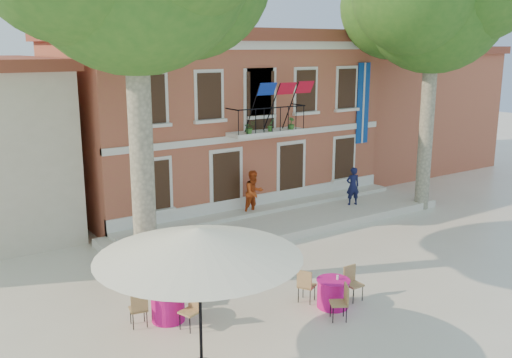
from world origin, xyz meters
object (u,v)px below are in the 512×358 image
(patio_umbrella, at_px, (199,243))
(pedestrian_orange, at_px, (254,193))
(cafe_table_1, at_px, (333,292))
(plane_tree_east, at_px, (435,0))
(pedestrian_navy, at_px, (353,186))
(cafe_table_0, at_px, (168,305))

(patio_umbrella, distance_m, pedestrian_orange, 10.79)
(pedestrian_orange, distance_m, cafe_table_1, 7.90)
(plane_tree_east, relative_size, patio_umbrella, 2.70)
(pedestrian_navy, distance_m, cafe_table_1, 9.28)
(pedestrian_navy, relative_size, pedestrian_orange, 0.90)
(pedestrian_orange, bearing_deg, patio_umbrella, -134.28)
(plane_tree_east, xyz_separation_m, cafe_table_0, (-13.56, -3.29, -8.16))
(plane_tree_east, height_order, cafe_table_1, plane_tree_east)
(pedestrian_navy, xyz_separation_m, pedestrian_orange, (-4.25, 1.11, 0.09))
(plane_tree_east, relative_size, pedestrian_orange, 6.50)
(patio_umbrella, xyz_separation_m, cafe_table_1, (4.38, 0.70, -2.45))
(pedestrian_navy, height_order, cafe_table_0, pedestrian_navy)
(plane_tree_east, xyz_separation_m, cafe_table_1, (-9.58, -5.06, -8.16))
(patio_umbrella, relative_size, cafe_table_1, 2.30)
(plane_tree_east, bearing_deg, pedestrian_orange, 161.31)
(patio_umbrella, bearing_deg, cafe_table_1, 9.03)
(cafe_table_1, bearing_deg, cafe_table_0, 156.05)
(plane_tree_east, height_order, pedestrian_orange, plane_tree_east)
(pedestrian_orange, relative_size, cafe_table_1, 0.95)
(patio_umbrella, height_order, cafe_table_0, patio_umbrella)
(patio_umbrella, distance_m, cafe_table_1, 5.06)
(cafe_table_1, bearing_deg, pedestrian_navy, 43.26)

